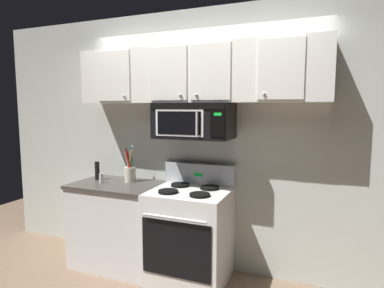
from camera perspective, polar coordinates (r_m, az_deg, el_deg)
The scene contains 8 objects.
back_wall at distance 3.42m, azimuth 1.87°, elevation 0.53°, with size 5.20×0.10×2.70m, color silver.
stove_range at distance 3.30m, azimuth -0.44°, elevation -15.52°, with size 0.76×0.69×1.12m.
over_range_microwave at distance 3.17m, azimuth 0.33°, elevation 4.14°, with size 0.76×0.43×0.35m.
upper_cabinets at distance 3.21m, azimuth 0.55°, elevation 12.20°, with size 2.50×0.36×0.55m.
counter_segment at distance 3.69m, azimuth -12.92°, elevation -13.54°, with size 0.93×0.65×0.90m.
utensil_crock_cream at distance 3.58m, azimuth -10.91°, elevation -4.79°, with size 0.13×0.12×0.40m.
salt_shaker at distance 3.60m, azimuth -15.76°, elevation -5.86°, with size 0.04×0.04×0.10m.
pepper_mill at distance 3.76m, azimuth -16.41°, elevation -4.55°, with size 0.05×0.05×0.20m, color black.
Camera 1 is at (1.16, -2.41, 1.71)m, focal length 30.18 mm.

